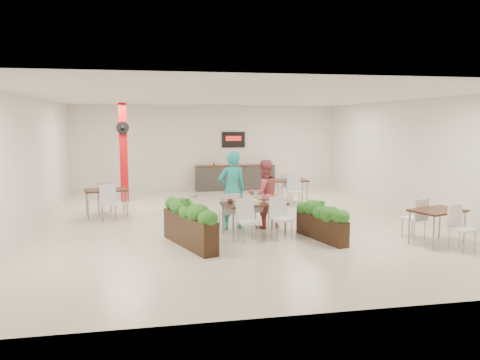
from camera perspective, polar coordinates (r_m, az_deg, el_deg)
name	(u,v)px	position (r m, az deg, el deg)	size (l,w,h in m)	color
ground	(236,222)	(12.26, -0.52, -5.09)	(12.00, 12.00, 0.00)	beige
room_shell	(236,145)	(11.99, -0.53, 4.32)	(10.10, 12.10, 3.22)	white
red_column	(124,151)	(15.62, -14.00, 3.44)	(0.40, 0.41, 3.20)	red
service_counter	(235,177)	(17.84, -0.64, 0.38)	(3.00, 0.64, 2.20)	#2A2725
main_table	(254,208)	(10.75, 1.68, -3.38)	(1.53, 1.82, 0.92)	black
diner_man	(232,190)	(11.26, -0.98, -1.28)	(0.69, 0.45, 1.90)	#27ACA8
diner_woman	(264,194)	(11.44, 2.97, -1.72)	(0.81, 0.63, 1.68)	#CF5C62
planter_left	(189,221)	(9.84, -6.20, -5.04)	(1.01, 2.00, 1.10)	black
planter_right	(322,219)	(10.47, 9.92, -4.65)	(0.74, 1.66, 0.88)	black
side_table_a	(106,194)	(13.36, -16.00, -1.62)	(1.25, 1.67, 0.92)	black
side_table_b	(290,184)	(15.05, 6.17, -0.45)	(1.11, 1.64, 0.92)	black
side_table_c	(437,216)	(10.76, 22.92, -4.04)	(1.27, 1.67, 0.92)	black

